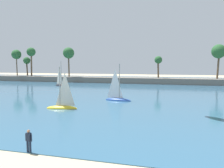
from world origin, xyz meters
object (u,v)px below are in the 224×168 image
sailboat_mid_bay (61,83)px  sailboat_toward_headland (118,97)px  person_at_waterline (29,141)px  sailboat_near_shore (62,104)px

sailboat_mid_bay → sailboat_toward_headland: sailboat_mid_bay is taller
person_at_waterline → sailboat_toward_headland: (0.40, 23.77, -0.24)m
sailboat_near_shore → sailboat_mid_bay: bearing=118.2°
person_at_waterline → sailboat_near_shore: size_ratio=0.27×
sailboat_mid_bay → sailboat_toward_headland: size_ratio=1.11×
sailboat_near_shore → sailboat_mid_bay: sailboat_mid_bay is taller
sailboat_near_shore → sailboat_mid_bay: size_ratio=0.84×
sailboat_toward_headland → person_at_waterline: bearing=-91.0°
sailboat_mid_bay → sailboat_near_shore: bearing=-61.8°
person_at_waterline → sailboat_mid_bay: bearing=115.4°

